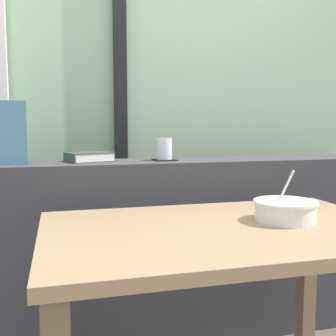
# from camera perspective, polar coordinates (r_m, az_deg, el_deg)

# --- Properties ---
(outdoor_backdrop) EXTENTS (4.80, 0.08, 2.80)m
(outdoor_backdrop) POSITION_cam_1_polar(r_m,az_deg,el_deg) (2.48, -4.79, 15.11)
(outdoor_backdrop) COLOR #9EC699
(outdoor_backdrop) RESTS_ON ground
(window_divider_post) EXTENTS (0.07, 0.05, 2.60)m
(window_divider_post) POSITION_cam_1_polar(r_m,az_deg,el_deg) (2.38, -6.69, 13.03)
(window_divider_post) COLOR black
(window_divider_post) RESTS_ON ground
(dark_console_ledge) EXTENTS (2.80, 0.29, 0.85)m
(dark_console_ledge) POSITION_cam_1_polar(r_m,az_deg,el_deg) (1.95, -1.30, -11.46)
(dark_console_ledge) COLOR #38383D
(dark_console_ledge) RESTS_ON ground
(breakfast_table) EXTENTS (1.11, 0.71, 0.70)m
(breakfast_table) POSITION_cam_1_polar(r_m,az_deg,el_deg) (1.32, 7.80, -12.56)
(breakfast_table) COLOR #826849
(breakfast_table) RESTS_ON ground
(coaster_square) EXTENTS (0.10, 0.10, 0.00)m
(coaster_square) POSITION_cam_1_polar(r_m,az_deg,el_deg) (1.87, -0.48, 1.14)
(coaster_square) COLOR black
(coaster_square) RESTS_ON dark_console_ledge
(juice_glass) EXTENTS (0.07, 0.07, 0.10)m
(juice_glass) POSITION_cam_1_polar(r_m,az_deg,el_deg) (1.87, -0.49, 2.59)
(juice_glass) COLOR white
(juice_glass) RESTS_ON coaster_square
(closed_book) EXTENTS (0.23, 0.19, 0.04)m
(closed_book) POSITION_cam_1_polar(r_m,az_deg,el_deg) (1.85, -10.97, 1.54)
(closed_book) COLOR #334233
(closed_book) RESTS_ON dark_console_ledge
(soup_bowl) EXTENTS (0.20, 0.20, 0.17)m
(soup_bowl) POSITION_cam_1_polar(r_m,az_deg,el_deg) (1.38, 16.04, -5.74)
(soup_bowl) COLOR silver
(soup_bowl) RESTS_ON breakfast_table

